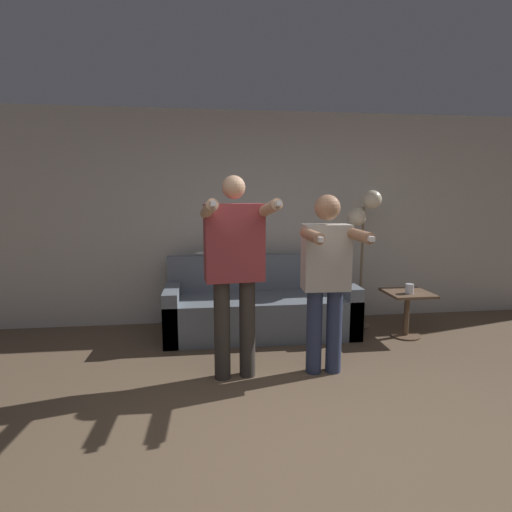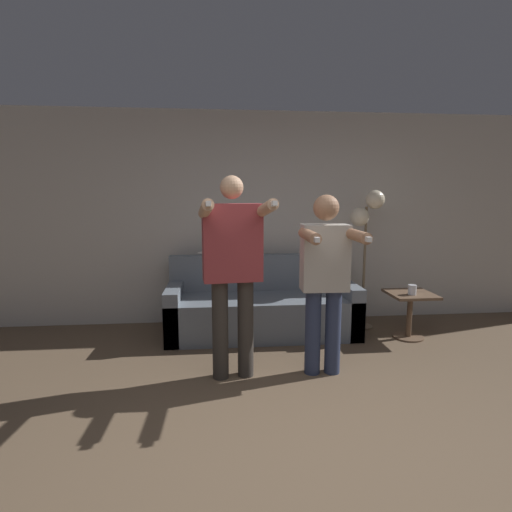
{
  "view_description": "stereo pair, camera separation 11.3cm",
  "coord_description": "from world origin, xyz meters",
  "px_view_note": "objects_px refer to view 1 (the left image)",
  "views": [
    {
      "loc": [
        -0.65,
        -2.09,
        1.59
      ],
      "look_at": [
        -0.17,
        1.77,
        1.0
      ],
      "focal_mm": 28.0,
      "sensor_mm": 36.0,
      "label": 1
    },
    {
      "loc": [
        -0.54,
        -2.1,
        1.59
      ],
      "look_at": [
        -0.17,
        1.77,
        1.0
      ],
      "focal_mm": 28.0,
      "sensor_mm": 36.0,
      "label": 2
    }
  ],
  "objects_px": {
    "cat": "(223,248)",
    "cup": "(409,289)",
    "person_left": "(235,262)",
    "person_right": "(326,273)",
    "side_table": "(407,304)",
    "couch": "(261,309)",
    "floor_lamp": "(364,218)"
  },
  "relations": [
    {
      "from": "couch",
      "to": "side_table",
      "type": "bearing_deg",
      "value": -10.85
    },
    {
      "from": "person_left",
      "to": "floor_lamp",
      "type": "distance_m",
      "value": 2.04
    },
    {
      "from": "person_right",
      "to": "cat",
      "type": "height_order",
      "value": "person_right"
    },
    {
      "from": "cat",
      "to": "floor_lamp",
      "type": "xyz_separation_m",
      "value": [
        1.66,
        -0.2,
        0.35
      ]
    },
    {
      "from": "person_right",
      "to": "cup",
      "type": "distance_m",
      "value": 1.44
    },
    {
      "from": "floor_lamp",
      "to": "side_table",
      "type": "bearing_deg",
      "value": -45.8
    },
    {
      "from": "couch",
      "to": "floor_lamp",
      "type": "xyz_separation_m",
      "value": [
        1.24,
        0.09,
        1.04
      ]
    },
    {
      "from": "person_left",
      "to": "cat",
      "type": "relative_size",
      "value": 3.25
    },
    {
      "from": "cup",
      "to": "couch",
      "type": "bearing_deg",
      "value": 166.6
    },
    {
      "from": "person_left",
      "to": "side_table",
      "type": "xyz_separation_m",
      "value": [
        2.01,
        0.81,
        -0.66
      ]
    },
    {
      "from": "cat",
      "to": "cup",
      "type": "height_order",
      "value": "cat"
    },
    {
      "from": "person_right",
      "to": "side_table",
      "type": "xyz_separation_m",
      "value": [
        1.21,
        0.81,
        -0.55
      ]
    },
    {
      "from": "couch",
      "to": "cat",
      "type": "distance_m",
      "value": 0.85
    },
    {
      "from": "cat",
      "to": "floor_lamp",
      "type": "height_order",
      "value": "floor_lamp"
    },
    {
      "from": "cat",
      "to": "floor_lamp",
      "type": "distance_m",
      "value": 1.71
    },
    {
      "from": "couch",
      "to": "cup",
      "type": "bearing_deg",
      "value": -13.4
    },
    {
      "from": "floor_lamp",
      "to": "couch",
      "type": "bearing_deg",
      "value": -176.06
    },
    {
      "from": "couch",
      "to": "person_right",
      "type": "distance_m",
      "value": 1.36
    },
    {
      "from": "person_left",
      "to": "person_right",
      "type": "bearing_deg",
      "value": -5.97
    },
    {
      "from": "cat",
      "to": "cup",
      "type": "bearing_deg",
      "value": -18.41
    },
    {
      "from": "cat",
      "to": "person_left",
      "type": "bearing_deg",
      "value": -88.42
    },
    {
      "from": "floor_lamp",
      "to": "side_table",
      "type": "xyz_separation_m",
      "value": [
        0.39,
        -0.4,
        -0.95
      ]
    },
    {
      "from": "cup",
      "to": "person_right",
      "type": "bearing_deg",
      "value": -147.95
    },
    {
      "from": "couch",
      "to": "person_left",
      "type": "bearing_deg",
      "value": -108.55
    },
    {
      "from": "cup",
      "to": "floor_lamp",
      "type": "bearing_deg",
      "value": 127.92
    },
    {
      "from": "cat",
      "to": "couch",
      "type": "bearing_deg",
      "value": -34.99
    },
    {
      "from": "couch",
      "to": "person_right",
      "type": "height_order",
      "value": "person_right"
    },
    {
      "from": "person_right",
      "to": "floor_lamp",
      "type": "distance_m",
      "value": 1.52
    },
    {
      "from": "cat",
      "to": "cup",
      "type": "xyz_separation_m",
      "value": [
        2.02,
        -0.67,
        -0.4
      ]
    },
    {
      "from": "person_left",
      "to": "side_table",
      "type": "bearing_deg",
      "value": 16.24
    },
    {
      "from": "side_table",
      "to": "cup",
      "type": "distance_m",
      "value": 0.21
    },
    {
      "from": "couch",
      "to": "person_right",
      "type": "bearing_deg",
      "value": -69.3
    }
  ]
}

